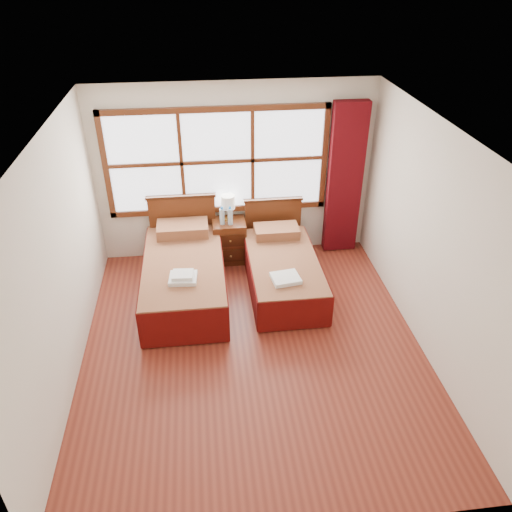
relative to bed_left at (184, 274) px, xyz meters
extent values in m
plane|color=maroon|center=(0.80, -1.20, -0.32)|extent=(4.50, 4.50, 0.00)
plane|color=white|center=(0.80, -1.20, 2.28)|extent=(4.50, 4.50, 0.00)
plane|color=silver|center=(0.80, 1.05, 0.98)|extent=(4.00, 0.00, 4.00)
plane|color=silver|center=(-1.20, -1.20, 0.98)|extent=(0.00, 4.50, 4.50)
plane|color=silver|center=(2.80, -1.20, 0.98)|extent=(0.00, 4.50, 4.50)
cube|color=white|center=(0.55, 1.02, 1.18)|extent=(3.00, 0.02, 1.40)
cube|color=#572813|center=(0.55, 1.00, 0.44)|extent=(3.16, 0.06, 0.08)
cube|color=#572813|center=(0.55, 1.00, 1.92)|extent=(3.16, 0.06, 0.08)
cube|color=#572813|center=(-0.99, 1.00, 1.18)|extent=(0.08, 0.06, 1.56)
cube|color=#572813|center=(2.09, 1.00, 1.18)|extent=(0.08, 0.06, 1.56)
cube|color=#572813|center=(0.05, 1.00, 1.18)|extent=(0.05, 0.05, 1.40)
cube|color=#572813|center=(1.05, 1.00, 1.18)|extent=(0.05, 0.05, 1.40)
cube|color=#572813|center=(0.55, 1.00, 1.18)|extent=(3.00, 0.05, 0.05)
cube|color=#5A090E|center=(2.40, 0.91, 0.85)|extent=(0.50, 0.16, 2.30)
cube|color=#3A1A0C|center=(0.00, -0.07, -0.17)|extent=(0.93, 1.86, 0.30)
cube|color=#5D170D|center=(0.00, -0.07, 0.11)|extent=(1.04, 2.06, 0.25)
cube|color=#5B0C09|center=(-0.52, -0.07, -0.04)|extent=(0.03, 2.06, 0.52)
cube|color=#5B0C09|center=(0.52, -0.07, -0.04)|extent=(0.03, 2.06, 0.52)
cube|color=#5B0C09|center=(0.00, -1.09, -0.04)|extent=(1.04, 0.03, 0.52)
cube|color=#5D170D|center=(0.00, 0.68, 0.32)|extent=(0.73, 0.42, 0.16)
cube|color=#572813|center=(0.00, 0.94, 0.19)|extent=(0.97, 0.06, 1.01)
cube|color=#3A1A0C|center=(0.00, 0.94, 0.70)|extent=(1.01, 0.08, 0.04)
cube|color=#3A1A0C|center=(1.35, -0.07, -0.18)|extent=(0.82, 1.63, 0.27)
cube|color=#5D170D|center=(1.35, -0.07, 0.06)|extent=(0.91, 1.81, 0.22)
cube|color=#5B0C09|center=(0.89, -0.07, -0.07)|extent=(0.03, 1.81, 0.45)
cube|color=#5B0C09|center=(1.81, -0.07, -0.07)|extent=(0.03, 1.81, 0.45)
cube|color=#5B0C09|center=(1.35, -0.97, -0.07)|extent=(0.91, 0.03, 0.45)
cube|color=#5D170D|center=(1.35, 0.59, 0.24)|extent=(0.64, 0.37, 0.14)
cube|color=#572813|center=(1.35, 0.94, 0.13)|extent=(0.85, 0.06, 0.89)
cube|color=#3A1A0C|center=(1.35, 0.94, 0.58)|extent=(0.89, 0.08, 0.04)
cube|color=#572813|center=(0.67, 0.80, 0.01)|extent=(0.48, 0.43, 0.65)
cube|color=#3A1A0C|center=(0.67, 0.58, -0.12)|extent=(0.43, 0.02, 0.19)
cube|color=#3A1A0C|center=(0.67, 0.58, 0.14)|extent=(0.43, 0.02, 0.19)
sphere|color=olive|center=(0.67, 0.56, -0.12)|extent=(0.03, 0.03, 0.03)
sphere|color=olive|center=(0.67, 0.56, 0.14)|extent=(0.03, 0.03, 0.03)
cube|color=white|center=(0.01, -0.50, 0.26)|extent=(0.36, 0.32, 0.05)
cube|color=white|center=(0.01, -0.50, 0.31)|extent=(0.27, 0.24, 0.05)
cube|color=white|center=(1.29, -0.56, 0.20)|extent=(0.39, 0.35, 0.05)
cylinder|color=gold|center=(0.67, 0.86, 0.34)|extent=(0.12, 0.12, 0.02)
cylinder|color=gold|center=(0.67, 0.86, 0.44)|extent=(0.03, 0.03, 0.17)
cylinder|color=silver|center=(0.67, 0.86, 0.62)|extent=(0.20, 0.20, 0.20)
cylinder|color=#ABC9DC|center=(0.58, 0.74, 0.45)|extent=(0.07, 0.07, 0.24)
cylinder|color=blue|center=(0.58, 0.74, 0.59)|extent=(0.04, 0.04, 0.03)
cylinder|color=#ABC9DC|center=(0.69, 0.72, 0.45)|extent=(0.07, 0.07, 0.25)
cylinder|color=blue|center=(0.69, 0.72, 0.59)|extent=(0.04, 0.04, 0.03)
camera|label=1|loc=(0.30, -5.67, 3.79)|focal=35.00mm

